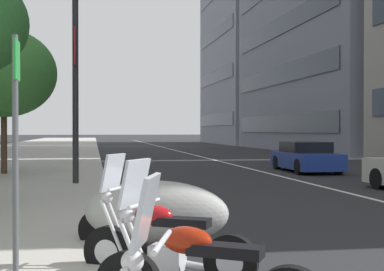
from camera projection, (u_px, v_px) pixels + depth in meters
name	position (u px, v px, depth m)	size (l,w,h in m)	color
sidewalk_right_plaza	(11.00, 158.00, 31.15)	(160.00, 10.41, 0.15)	#B2ADA3
lane_centre_stripe	(190.00, 154.00, 38.24)	(110.00, 0.16, 0.01)	silver
motorcycle_second_in_row	(164.00, 245.00, 5.97)	(1.14, 1.89, 1.46)	black
motorcycle_far_end_row	(154.00, 213.00, 7.46)	(1.40, 2.23, 1.02)	#9E9E99
car_approaching_light	(306.00, 157.00, 21.95)	(4.33, 1.97, 1.25)	navy
parking_sign_by_curb	(16.00, 137.00, 5.21)	(0.32, 0.06, 2.54)	#47494C
street_lamp_with_banners	(86.00, 9.00, 15.73)	(1.26, 2.46, 8.97)	#232326
street_tree_by_lamp_post	(4.00, 73.00, 19.13)	(3.82, 3.82, 5.31)	#473323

